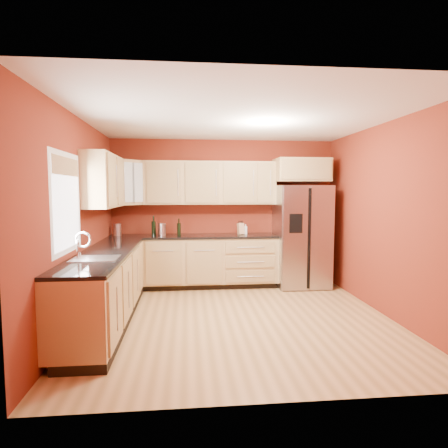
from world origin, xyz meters
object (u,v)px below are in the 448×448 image
(canister_left, at_px, (162,230))
(soap_dispenser, at_px, (246,229))
(refrigerator, at_px, (301,236))
(knife_block, at_px, (241,229))
(wine_bottle_a, at_px, (179,227))

(canister_left, distance_m, soap_dispenser, 1.46)
(refrigerator, xyz_separation_m, canister_left, (-2.44, 0.03, 0.14))
(canister_left, bearing_deg, soap_dispenser, 3.24)
(knife_block, distance_m, soap_dispenser, 0.09)
(wine_bottle_a, relative_size, knife_block, 1.46)
(wine_bottle_a, xyz_separation_m, soap_dispenser, (1.17, 0.03, -0.06))
(wine_bottle_a, bearing_deg, soap_dispenser, 1.23)
(refrigerator, distance_m, wine_bottle_a, 2.16)
(refrigerator, xyz_separation_m, soap_dispenser, (-0.98, 0.11, 0.12))
(canister_left, bearing_deg, refrigerator, -0.62)
(canister_left, height_order, knife_block, canister_left)
(wine_bottle_a, height_order, knife_block, wine_bottle_a)
(knife_block, height_order, soap_dispenser, knife_block)
(refrigerator, distance_m, knife_block, 1.08)
(knife_block, bearing_deg, refrigerator, -22.41)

